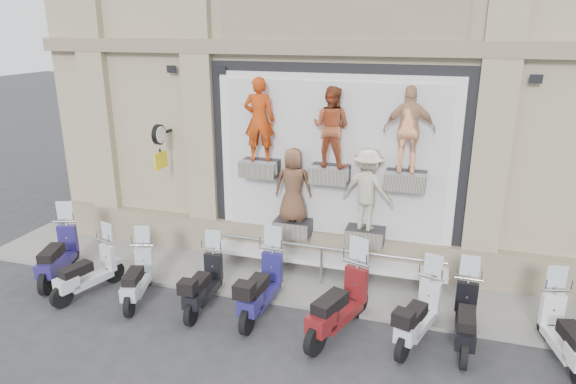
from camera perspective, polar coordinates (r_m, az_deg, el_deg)
name	(u,v)px	position (r m, az deg, el deg)	size (l,w,h in m)	color
ground	(294,339)	(9.41, 0.67, -16.02)	(90.00, 90.00, 0.00)	#2E2E31
sidewalk	(322,283)	(11.14, 3.80, -10.03)	(16.00, 2.20, 0.08)	gray
shop_vitrine	(336,169)	(10.83, 5.30, 2.60)	(5.60, 0.89, 4.30)	black
guard_rail	(321,267)	(10.86, 3.72, -8.29)	(5.06, 0.10, 0.93)	#9EA0A5
clock_sign_bracket	(160,141)	(11.93, -14.07, 5.54)	(0.10, 0.80, 1.02)	black
scooter_a	(57,246)	(12.10, -24.33, -5.45)	(0.56, 1.92, 1.56)	navy
scooter_b	(86,263)	(11.22, -21.50, -7.38)	(0.50, 1.71, 1.39)	silver
scooter_c	(137,269)	(10.68, -16.48, -8.17)	(0.49, 1.69, 1.38)	#ABB3B9
scooter_d	(203,275)	(10.12, -9.40, -9.08)	(0.50, 1.73, 1.41)	black
scooter_e	(261,277)	(9.75, -2.99, -9.39)	(0.56, 1.93, 1.57)	navy
scooter_f	(339,293)	(9.16, 5.70, -11.13)	(0.59, 2.02, 1.64)	maroon
scooter_g	(419,305)	(9.24, 14.38, -12.08)	(0.52, 1.78, 1.44)	silver
scooter_h	(467,309)	(9.38, 19.27, -12.12)	(0.52, 1.77, 1.44)	black
scooter_i	(567,324)	(9.57, 28.61, -12.73)	(0.52, 1.80, 1.46)	white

